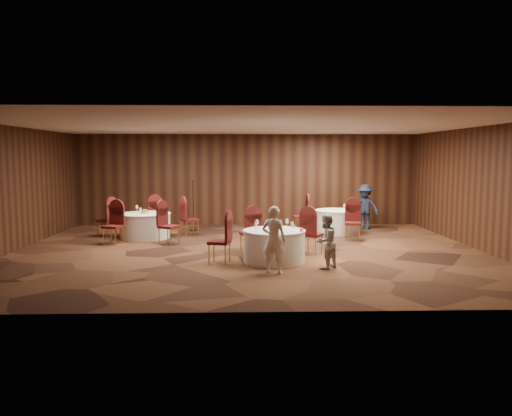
{
  "coord_description": "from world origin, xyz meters",
  "views": [
    {
      "loc": [
        -0.18,
        -12.61,
        2.45
      ],
      "look_at": [
        0.2,
        0.2,
        1.1
      ],
      "focal_mm": 35.0,
      "sensor_mm": 36.0,
      "label": 1
    }
  ],
  "objects_px": {
    "table_right": "(337,221)",
    "mic_stand": "(193,216)",
    "table_main": "(274,246)",
    "table_left": "(145,225)",
    "woman_b": "(326,241)",
    "man_c": "(365,207)",
    "woman_a": "(274,240)"
  },
  "relations": [
    {
      "from": "table_main",
      "to": "woman_b",
      "type": "bearing_deg",
      "value": -34.76
    },
    {
      "from": "table_right",
      "to": "woman_b",
      "type": "distance_m",
      "value": 5.09
    },
    {
      "from": "man_c",
      "to": "table_right",
      "type": "bearing_deg",
      "value": -105.74
    },
    {
      "from": "table_left",
      "to": "mic_stand",
      "type": "distance_m",
      "value": 1.92
    },
    {
      "from": "table_main",
      "to": "woman_b",
      "type": "xyz_separation_m",
      "value": [
        1.07,
        -0.74,
        0.22
      ]
    },
    {
      "from": "mic_stand",
      "to": "man_c",
      "type": "bearing_deg",
      "value": 1.81
    },
    {
      "from": "table_left",
      "to": "woman_a",
      "type": "bearing_deg",
      "value": -52.48
    },
    {
      "from": "table_left",
      "to": "woman_a",
      "type": "xyz_separation_m",
      "value": [
        3.54,
        -4.61,
        0.33
      ]
    },
    {
      "from": "table_main",
      "to": "table_left",
      "type": "height_order",
      "value": "same"
    },
    {
      "from": "table_right",
      "to": "man_c",
      "type": "relative_size",
      "value": 0.94
    },
    {
      "from": "woman_b",
      "to": "table_main",
      "type": "bearing_deg",
      "value": -78.98
    },
    {
      "from": "woman_b",
      "to": "man_c",
      "type": "relative_size",
      "value": 0.8
    },
    {
      "from": "table_main",
      "to": "mic_stand",
      "type": "relative_size",
      "value": 0.87
    },
    {
      "from": "table_right",
      "to": "man_c",
      "type": "xyz_separation_m",
      "value": [
        1.1,
        0.86,
        0.37
      ]
    },
    {
      "from": "man_c",
      "to": "woman_b",
      "type": "bearing_deg",
      "value": -75.48
    },
    {
      "from": "table_right",
      "to": "mic_stand",
      "type": "distance_m",
      "value": 4.66
    },
    {
      "from": "mic_stand",
      "to": "woman_a",
      "type": "height_order",
      "value": "mic_stand"
    },
    {
      "from": "mic_stand",
      "to": "man_c",
      "type": "relative_size",
      "value": 1.11
    },
    {
      "from": "table_main",
      "to": "woman_b",
      "type": "height_order",
      "value": "woman_b"
    },
    {
      "from": "table_main",
      "to": "man_c",
      "type": "height_order",
      "value": "man_c"
    },
    {
      "from": "table_main",
      "to": "table_left",
      "type": "xyz_separation_m",
      "value": [
        -3.62,
        3.47,
        0.0
      ]
    },
    {
      "from": "mic_stand",
      "to": "woman_b",
      "type": "distance_m",
      "value": 6.57
    },
    {
      "from": "table_right",
      "to": "woman_a",
      "type": "xyz_separation_m",
      "value": [
        -2.36,
        -5.35,
        0.33
      ]
    },
    {
      "from": "table_main",
      "to": "mic_stand",
      "type": "height_order",
      "value": "mic_stand"
    },
    {
      "from": "woman_b",
      "to": "woman_a",
      "type": "bearing_deg",
      "value": -24.98
    },
    {
      "from": "table_right",
      "to": "mic_stand",
      "type": "height_order",
      "value": "mic_stand"
    },
    {
      "from": "table_right",
      "to": "mic_stand",
      "type": "bearing_deg",
      "value": 171.57
    },
    {
      "from": "table_main",
      "to": "woman_a",
      "type": "bearing_deg",
      "value": -94.14
    },
    {
      "from": "table_main",
      "to": "mic_stand",
      "type": "xyz_separation_m",
      "value": [
        -2.33,
        4.88,
        0.11
      ]
    },
    {
      "from": "table_left",
      "to": "mic_stand",
      "type": "bearing_deg",
      "value": 47.52
    },
    {
      "from": "table_right",
      "to": "woman_b",
      "type": "relative_size",
      "value": 1.17
    },
    {
      "from": "table_main",
      "to": "table_right",
      "type": "xyz_separation_m",
      "value": [
        2.28,
        4.2,
        0.0
      ]
    }
  ]
}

